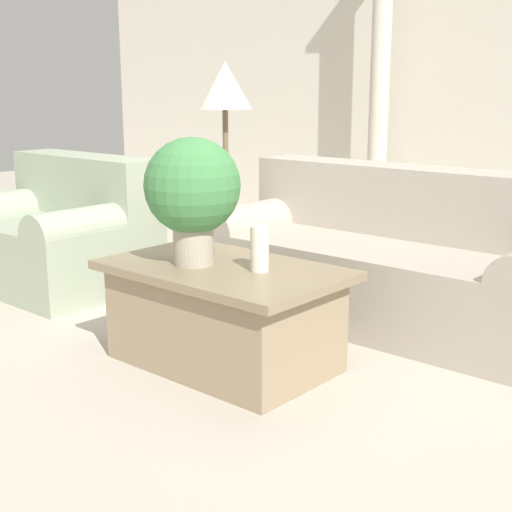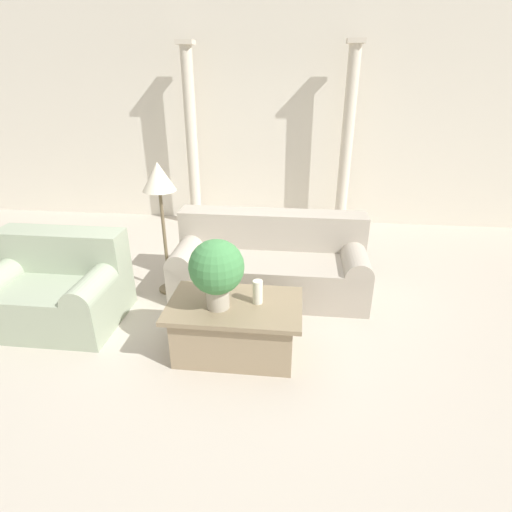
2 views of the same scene
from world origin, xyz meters
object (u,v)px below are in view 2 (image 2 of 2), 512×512
at_px(potted_plant, 217,269).
at_px(floor_lamp, 159,185).
at_px(loveseat, 55,287).
at_px(coffee_table, 235,327).
at_px(sofa_long, 270,262).

distance_m(potted_plant, floor_lamp, 1.37).
relative_size(loveseat, potted_plant, 2.14).
height_order(coffee_table, floor_lamp, floor_lamp).
bearing_deg(floor_lamp, sofa_long, 7.66).
height_order(loveseat, potted_plant, potted_plant).
distance_m(sofa_long, potted_plant, 1.35).
relative_size(loveseat, floor_lamp, 0.87).
xyz_separation_m(sofa_long, potted_plant, (-0.34, -1.21, 0.49)).
xyz_separation_m(coffee_table, potted_plant, (-0.13, -0.07, 0.58)).
bearing_deg(floor_lamp, potted_plant, -53.32).
relative_size(sofa_long, loveseat, 1.65).
xyz_separation_m(potted_plant, floor_lamp, (-0.79, 1.06, 0.38)).
bearing_deg(coffee_table, potted_plant, -152.51).
distance_m(sofa_long, coffee_table, 1.16).
bearing_deg(potted_plant, loveseat, 166.65).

